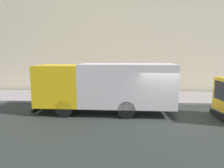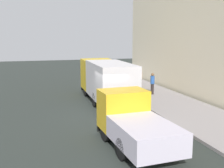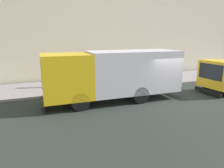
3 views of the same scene
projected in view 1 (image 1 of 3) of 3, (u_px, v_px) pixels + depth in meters
name	position (u px, v px, depth m)	size (l,w,h in m)	color
ground	(162.00, 119.00, 10.27)	(80.00, 80.00, 0.00)	#282E2A
sidewalk	(149.00, 97.00, 15.34)	(4.30, 30.00, 0.15)	gray
building_facade	(147.00, 36.00, 17.20)	(0.50, 30.00, 10.11)	beige
large_utility_truck	(105.00, 85.00, 11.22)	(2.47, 8.02, 2.90)	yellow
pedestrian_walking	(100.00, 85.00, 15.28)	(0.34, 0.34, 1.68)	black
pedestrian_standing	(65.00, 84.00, 15.61)	(0.48, 0.48, 1.66)	brown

